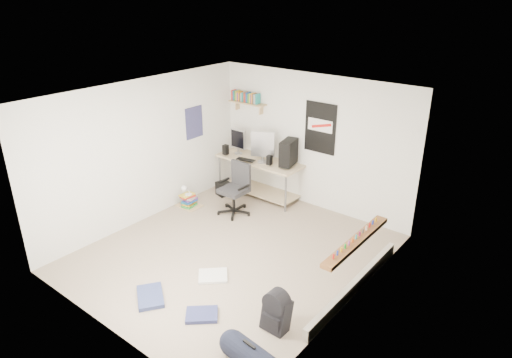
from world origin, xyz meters
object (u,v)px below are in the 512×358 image
Objects in this scene: duffel_bag at (249,356)px; office_chair at (234,189)px; desk at (261,178)px; book_stack at (189,199)px; backpack at (276,314)px.

office_chair is at bearing 140.29° from duffel_bag.
book_stack is (-0.76, -1.27, -0.21)m from desk.
office_chair is 2.04× the size of book_stack.
desk is at bearing 59.23° from book_stack.
duffel_bag is 1.24× the size of book_stack.
desk reaches higher than book_stack.
desk reaches higher than duffel_bag.
backpack is 0.75× the size of duffel_bag.
office_chair is 1.65× the size of duffel_bag.
duffel_bag is at bearing -44.68° from office_chair.
office_chair reaches higher than backpack.
duffel_bag reaches higher than backpack.
office_chair is at bearing 141.77° from backpack.
office_chair is (0.11, -0.96, 0.12)m from desk.
duffel_bag is (2.55, -2.68, -0.35)m from office_chair.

